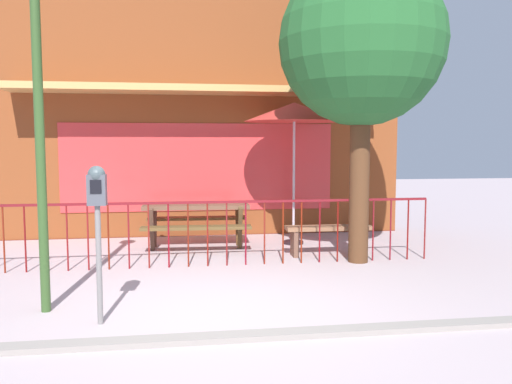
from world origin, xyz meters
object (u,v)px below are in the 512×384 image
at_px(patio_umbrella, 294,113).
at_px(street_lamp, 37,66).
at_px(patio_bench, 329,234).
at_px(picnic_table_left, 196,213).
at_px(parking_meter_near, 97,202).
at_px(street_tree, 362,45).

xyz_separation_m(patio_umbrella, street_lamp, (-3.48, -3.38, 0.26)).
bearing_deg(patio_umbrella, patio_bench, -71.89).
distance_m(picnic_table_left, patio_umbrella, 2.47).
bearing_deg(parking_meter_near, street_tree, 33.29).
distance_m(parking_meter_near, street_lamp, 1.60).
bearing_deg(picnic_table_left, patio_umbrella, 3.76).
relative_size(picnic_table_left, street_lamp, 0.46).
distance_m(patio_bench, street_tree, 2.98).
relative_size(parking_meter_near, street_lamp, 0.40).
distance_m(patio_bench, street_lamp, 5.01).
bearing_deg(patio_bench, street_tree, -59.15).
distance_m(street_tree, street_lamp, 4.56).
relative_size(patio_umbrella, street_tree, 0.56).
bearing_deg(parking_meter_near, street_lamp, 142.13).
height_order(parking_meter_near, street_tree, street_tree).
xyz_separation_m(picnic_table_left, street_tree, (2.41, -1.47, 2.65)).
xyz_separation_m(patio_umbrella, patio_bench, (0.35, -1.06, -1.99)).
relative_size(patio_bench, street_lamp, 0.35).
bearing_deg(patio_bench, street_lamp, -148.67).
bearing_deg(picnic_table_left, street_tree, -31.35).
xyz_separation_m(patio_bench, street_tree, (0.31, -0.53, 2.91)).
xyz_separation_m(parking_meter_near, street_lamp, (-0.64, 0.50, 1.38)).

